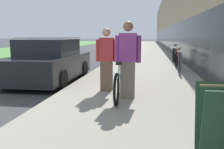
# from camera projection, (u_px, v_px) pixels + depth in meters

# --- Properties ---
(sidewalk_slab) EXTENTS (4.03, 70.00, 0.13)m
(sidewalk_slab) POSITION_uv_depth(u_px,v_px,m) (147.00, 50.00, 24.84)
(sidewalk_slab) COLOR gray
(sidewalk_slab) RESTS_ON ground
(storefront_facade) EXTENTS (10.01, 70.00, 7.28)m
(storefront_facade) POSITION_uv_depth(u_px,v_px,m) (205.00, 18.00, 31.06)
(storefront_facade) COLOR tan
(storefront_facade) RESTS_ON ground
(lawn_strip) EXTENTS (7.85, 70.00, 0.03)m
(lawn_strip) POSITION_uv_depth(u_px,v_px,m) (37.00, 48.00, 30.75)
(lawn_strip) COLOR #518E42
(lawn_strip) RESTS_ON ground
(tandem_bicycle) EXTENTS (0.52, 2.88, 0.86)m
(tandem_bicycle) POSITION_uv_depth(u_px,v_px,m) (122.00, 79.00, 6.14)
(tandem_bicycle) COLOR black
(tandem_bicycle) RESTS_ON sidewalk_slab
(person_rider) EXTENTS (0.59, 0.23, 1.75)m
(person_rider) POSITION_uv_depth(u_px,v_px,m) (128.00, 60.00, 5.67)
(person_rider) COLOR #756B5B
(person_rider) RESTS_ON sidewalk_slab
(person_bystander) EXTENTS (0.55, 0.22, 1.62)m
(person_bystander) POSITION_uv_depth(u_px,v_px,m) (106.00, 60.00, 6.43)
(person_bystander) COLOR brown
(person_bystander) RESTS_ON sidewalk_slab
(bike_rack_hoop) EXTENTS (0.05, 0.60, 0.84)m
(bike_rack_hoop) POSITION_uv_depth(u_px,v_px,m) (180.00, 60.00, 9.42)
(bike_rack_hoop) COLOR #4C4C51
(bike_rack_hoop) RESTS_ON sidewalk_slab
(cruiser_bike_nearest) EXTENTS (0.52, 1.76, 0.90)m
(cruiser_bike_nearest) POSITION_uv_depth(u_px,v_px,m) (178.00, 60.00, 10.88)
(cruiser_bike_nearest) COLOR black
(cruiser_bike_nearest) RESTS_ON sidewalk_slab
(cruiser_bike_middle) EXTENTS (0.52, 1.79, 0.96)m
(cruiser_bike_middle) POSITION_uv_depth(u_px,v_px,m) (174.00, 55.00, 13.00)
(cruiser_bike_middle) COLOR black
(cruiser_bike_middle) RESTS_ON sidewalk_slab
(sandwich_board_sign) EXTENTS (0.56, 0.56, 0.90)m
(sandwich_board_sign) POSITION_uv_depth(u_px,v_px,m) (224.00, 124.00, 2.81)
(sandwich_board_sign) COLOR #23472D
(sandwich_board_sign) RESTS_ON sidewalk_slab
(parked_sedan_curbside) EXTENTS (1.97, 4.01, 1.50)m
(parked_sedan_curbside) POSITION_uv_depth(u_px,v_px,m) (49.00, 62.00, 8.44)
(parked_sedan_curbside) COLOR black
(parked_sedan_curbside) RESTS_ON ground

